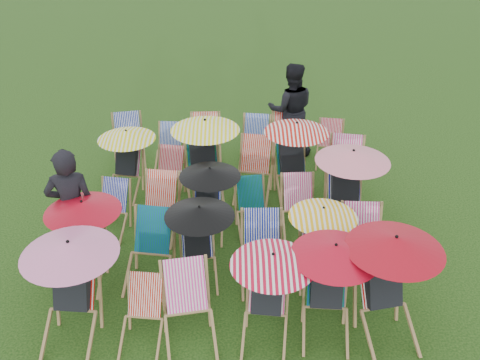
{
  "coord_description": "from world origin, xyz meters",
  "views": [
    {
      "loc": [
        0.08,
        -7.2,
        5.29
      ],
      "look_at": [
        0.16,
        0.2,
        0.9
      ],
      "focal_mm": 40.0,
      "sensor_mm": 36.0,
      "label": 1
    }
  ],
  "objects_px": {
    "deckchair_5": "(389,286)",
    "person_left": "(72,208)",
    "deckchair_29": "(330,145)",
    "person_rear": "(291,110)",
    "deckchair_0": "(70,290)"
  },
  "relations": [
    {
      "from": "deckchair_5",
      "to": "person_left",
      "type": "height_order",
      "value": "person_left"
    },
    {
      "from": "deckchair_29",
      "to": "person_rear",
      "type": "height_order",
      "value": "person_rear"
    },
    {
      "from": "deckchair_5",
      "to": "person_left",
      "type": "distance_m",
      "value": 4.55
    },
    {
      "from": "deckchair_5",
      "to": "person_left",
      "type": "bearing_deg",
      "value": 149.08
    },
    {
      "from": "deckchair_0",
      "to": "person_rear",
      "type": "relative_size",
      "value": 0.72
    },
    {
      "from": "person_rear",
      "to": "person_left",
      "type": "bearing_deg",
      "value": 46.27
    },
    {
      "from": "deckchair_5",
      "to": "deckchair_29",
      "type": "distance_m",
      "value": 4.6
    },
    {
      "from": "deckchair_0",
      "to": "deckchair_29",
      "type": "bearing_deg",
      "value": 54.18
    },
    {
      "from": "deckchair_0",
      "to": "person_rear",
      "type": "xyz_separation_m",
      "value": [
        3.2,
        5.06,
        0.23
      ]
    },
    {
      "from": "deckchair_0",
      "to": "person_left",
      "type": "relative_size",
      "value": 0.73
    },
    {
      "from": "deckchair_5",
      "to": "person_left",
      "type": "relative_size",
      "value": 0.75
    },
    {
      "from": "deckchair_29",
      "to": "person_rear",
      "type": "distance_m",
      "value": 1.07
    },
    {
      "from": "deckchair_5",
      "to": "deckchair_0",
      "type": "bearing_deg",
      "value": 168.39
    },
    {
      "from": "deckchair_29",
      "to": "deckchair_5",
      "type": "bearing_deg",
      "value": -80.55
    },
    {
      "from": "deckchair_0",
      "to": "person_left",
      "type": "height_order",
      "value": "person_left"
    }
  ]
}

